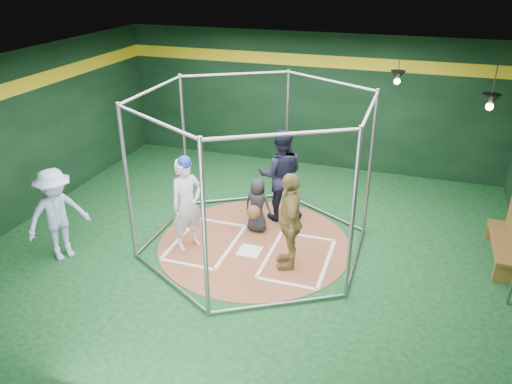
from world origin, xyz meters
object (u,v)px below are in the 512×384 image
(dugout_bench, at_px, (509,237))
(batter_figure, at_px, (187,203))
(umpire, at_px, (281,175))
(visitor_leopard, at_px, (290,221))

(dugout_bench, bearing_deg, batter_figure, -166.71)
(umpire, distance_m, dugout_bench, 4.49)
(batter_figure, bearing_deg, visitor_leopard, -0.89)
(dugout_bench, bearing_deg, umpire, 175.79)
(batter_figure, distance_m, dugout_bench, 5.99)
(visitor_leopard, xyz_separation_m, dugout_bench, (3.79, 1.40, -0.42))
(umpire, bearing_deg, visitor_leopard, 94.98)
(umpire, relative_size, dugout_bench, 1.18)
(batter_figure, height_order, visitor_leopard, batter_figure)
(umpire, height_order, dugout_bench, umpire)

